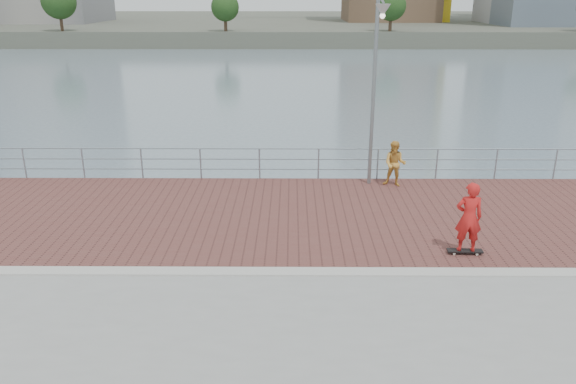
{
  "coord_description": "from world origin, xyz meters",
  "views": [
    {
      "loc": [
        0.09,
        -11.69,
        6.2
      ],
      "look_at": [
        0.0,
        2.0,
        1.3
      ],
      "focal_mm": 35.0,
      "sensor_mm": 36.0,
      "label": 1
    }
  ],
  "objects_px": {
    "bystander": "(395,164)",
    "street_lamp": "(378,54)",
    "skateboarder": "(469,217)",
    "guardrail": "(289,160)"
  },
  "relations": [
    {
      "from": "street_lamp",
      "to": "skateboarder",
      "type": "bearing_deg",
      "value": -71.42
    },
    {
      "from": "street_lamp",
      "to": "bystander",
      "type": "relative_size",
      "value": 4.02
    },
    {
      "from": "guardrail",
      "to": "skateboarder",
      "type": "distance_m",
      "value": 7.45
    },
    {
      "from": "skateboarder",
      "to": "street_lamp",
      "type": "bearing_deg",
      "value": -68.77
    },
    {
      "from": "bystander",
      "to": "street_lamp",
      "type": "bearing_deg",
      "value": -145.48
    },
    {
      "from": "street_lamp",
      "to": "skateboarder",
      "type": "distance_m",
      "value": 6.29
    },
    {
      "from": "skateboarder",
      "to": "bystander",
      "type": "relative_size",
      "value": 1.17
    },
    {
      "from": "guardrail",
      "to": "street_lamp",
      "type": "xyz_separation_m",
      "value": [
        2.74,
        -0.95,
        3.7
      ]
    },
    {
      "from": "street_lamp",
      "to": "skateboarder",
      "type": "height_order",
      "value": "street_lamp"
    },
    {
      "from": "skateboarder",
      "to": "bystander",
      "type": "xyz_separation_m",
      "value": [
        -0.89,
        5.23,
        -0.21
      ]
    }
  ]
}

